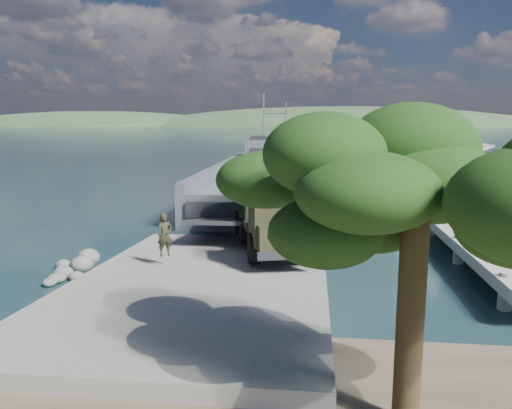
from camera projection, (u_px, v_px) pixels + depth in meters
name	position (u px, v px, depth m)	size (l,w,h in m)	color
ground	(208.00, 281.00, 21.41)	(1400.00, 1400.00, 0.00)	#18333B
boat_ramp	(203.00, 283.00, 20.39)	(10.00, 18.00, 0.50)	gray
shoreline_rocks	(77.00, 272.00, 22.61)	(3.20, 5.60, 0.90)	#60605D
distant_headlands	(355.00, 127.00, 564.21)	(1000.00, 240.00, 48.00)	#3B5032
pier	(427.00, 190.00, 38.04)	(6.40, 44.00, 6.10)	#B6B4AB
landing_craft	(267.00, 187.00, 45.07)	(9.51, 35.68, 10.55)	#4D565B
military_truck	(270.00, 206.00, 25.11)	(4.82, 9.21, 4.10)	black
soldier	(165.00, 243.00, 21.97)	(0.69, 0.45, 1.89)	#1D311B
sailboat_near	(441.00, 191.00, 45.69)	(1.91, 6.26, 7.60)	silver
sailboat_far	(438.00, 178.00, 56.22)	(3.17, 5.76, 6.74)	silver
overhang_tree	(389.00, 198.00, 10.25)	(7.17, 6.61, 6.51)	black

